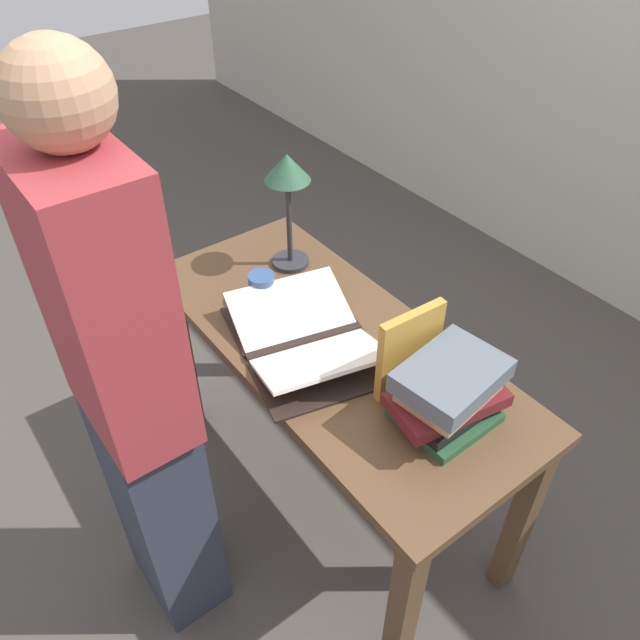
{
  "coord_description": "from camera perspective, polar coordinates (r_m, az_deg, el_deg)",
  "views": [
    {
      "loc": [
        1.06,
        -0.84,
        1.97
      ],
      "look_at": [
        -0.02,
        -0.03,
        0.82
      ],
      "focal_mm": 35.0,
      "sensor_mm": 36.0,
      "label": 1
    }
  ],
  "objects": [
    {
      "name": "reading_lamp",
      "position": [
        1.98,
        -2.98,
        12.51
      ],
      "size": [
        0.15,
        0.15,
        0.4
      ],
      "color": "#2D2D33",
      "rests_on": "reading_desk"
    },
    {
      "name": "book_stack_tall",
      "position": [
        1.59,
        11.66,
        -6.53
      ],
      "size": [
        0.23,
        0.31,
        0.18
      ],
      "color": "#234C2D",
      "rests_on": "reading_desk"
    },
    {
      "name": "book_standing_upright",
      "position": [
        1.63,
        8.16,
        -2.83
      ],
      "size": [
        0.04,
        0.2,
        0.26
      ],
      "rotation": [
        0.0,
        0.0,
        -0.05
      ],
      "color": "#BC8933",
      "rests_on": "reading_desk"
    },
    {
      "name": "person_reader",
      "position": [
        1.59,
        -16.62,
        -7.51
      ],
      "size": [
        0.36,
        0.22,
        1.69
      ],
      "rotation": [
        0.0,
        0.0,
        3.14
      ],
      "color": "#2D3342",
      "rests_on": "ground_plane"
    },
    {
      "name": "reading_desk",
      "position": [
        1.92,
        1.08,
        -4.57
      ],
      "size": [
        1.31,
        0.57,
        0.74
      ],
      "color": "brown",
      "rests_on": "ground_plane"
    },
    {
      "name": "open_book",
      "position": [
        1.8,
        -1.4,
        -1.65
      ],
      "size": [
        0.57,
        0.47,
        0.09
      ],
      "rotation": [
        0.0,
        0.0,
        -0.24
      ],
      "color": "black",
      "rests_on": "reading_desk"
    },
    {
      "name": "ground_plane",
      "position": [
        2.4,
        0.9,
        -15.16
      ],
      "size": [
        12.0,
        12.0,
        0.0
      ],
      "primitive_type": "plane",
      "color": "#47423D"
    },
    {
      "name": "coffee_mug",
      "position": [
        1.95,
        -5.34,
        2.93
      ],
      "size": [
        0.11,
        0.08,
        0.1
      ],
      "rotation": [
        0.0,
        0.0,
        2.9
      ],
      "color": "#335184",
      "rests_on": "reading_desk"
    }
  ]
}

